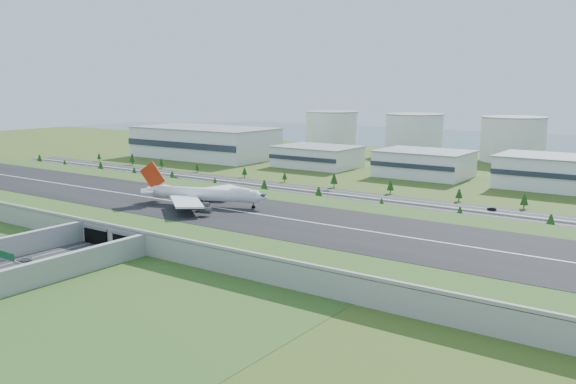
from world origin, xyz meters
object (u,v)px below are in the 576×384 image
Objects in this scene: car_4 at (176,177)px; car_7 at (326,190)px; car_2 at (77,263)px; boeing_747 at (204,194)px; fuel_tank_a at (332,130)px; car_0 at (25,259)px; car_5 at (492,209)px.

car_7 is at bearing -58.91° from car_4.
boeing_747 is at bearing -90.13° from car_2.
boeing_747 is 12.48× the size of car_2.
boeing_747 is at bearing -19.68° from car_7.
car_7 is at bearing 70.17° from boeing_747.
boeing_747 is (120.76, -309.04, -4.05)m from fuel_tank_a.
boeing_747 is 12.31× the size of car_7.
car_4 is (-94.10, 165.83, -0.02)m from car_0.
fuel_tank_a is at bearing 92.54° from boeing_747.
boeing_747 is 135.27m from car_4.
car_2 is 193.62m from car_4.
car_5 is (200.93, 16.67, -0.03)m from car_4.
car_5 is 0.99× the size of car_7.
car_4 is (-104.41, 85.08, -12.51)m from boeing_747.
car_5 is 94.73m from car_7.
boeing_747 reaches higher than car_2.
boeing_747 is at bearing -68.66° from fuel_tank_a.
car_7 is at bearing -59.59° from fuel_tank_a.
car_5 is at bearing 84.40° from car_0.
car_4 reaches higher than car_7.
car_0 reaches higher than car_2.
fuel_tank_a reaches higher than boeing_747.
fuel_tank_a is 10.40× the size of car_4.
car_0 reaches higher than car_4.
fuel_tank_a reaches higher than car_0.
car_7 reaches higher than car_2.
car_0 is at bearing -22.48° from car_7.
car_4 is at bearing -61.25° from car_5.
fuel_tank_a reaches higher than car_5.
fuel_tank_a reaches higher than car_7.
boeing_747 is 12.37× the size of car_4.
car_4 is at bearing 144.32° from car_0.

